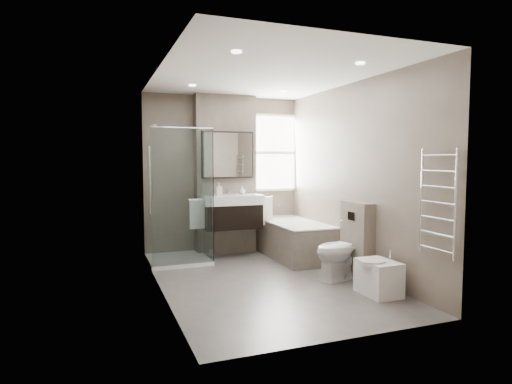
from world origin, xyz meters
name	(u,v)px	position (x,y,z in m)	size (l,w,h in m)	color
room	(265,180)	(0.00, 0.00, 1.30)	(2.70, 3.90, 2.70)	#524E4C
vanity_pier	(225,175)	(0.00, 1.77, 1.30)	(1.00, 0.25, 2.60)	#645A4F
vanity	(232,211)	(0.00, 1.43, 0.74)	(0.95, 0.47, 0.66)	black
mirror_cabinet	(228,155)	(0.00, 1.61, 1.63)	(0.86, 0.08, 0.76)	black
towel_left	(197,214)	(-0.56, 1.40, 0.72)	(0.24, 0.06, 0.44)	white
towel_right	(265,211)	(0.56, 1.40, 0.72)	(0.24, 0.06, 0.44)	white
shower_enclosure	(186,230)	(-0.75, 1.35, 0.49)	(0.90, 0.90, 2.00)	white
bathtub	(293,238)	(0.92, 1.10, 0.32)	(0.75, 1.60, 0.57)	#645A4F
window	(273,153)	(0.90, 1.88, 1.68)	(0.98, 0.06, 1.33)	white
toilet	(341,250)	(0.97, -0.25, 0.39)	(0.43, 0.76, 0.77)	white
cistern_box	(357,240)	(1.21, -0.25, 0.50)	(0.19, 0.55, 1.00)	#645A4F
bidet	(378,277)	(1.01, -0.97, 0.21)	(0.42, 0.49, 0.51)	white
towel_radiator	(438,203)	(1.25, -1.60, 1.12)	(0.03, 0.49, 1.10)	silver
soap_bottle_a	(219,189)	(-0.21, 1.43, 1.10)	(0.09, 0.09, 0.20)	white
soap_bottle_b	(242,190)	(0.19, 1.46, 1.07)	(0.10, 0.10, 0.13)	white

